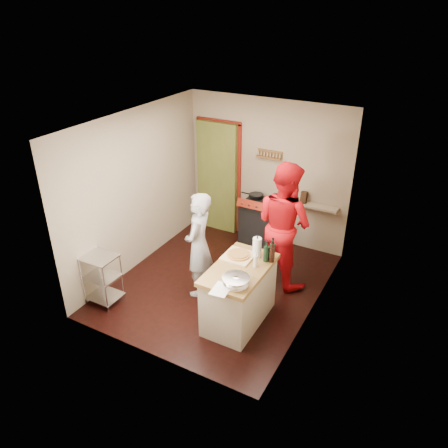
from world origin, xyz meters
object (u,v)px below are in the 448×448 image
(stove, at_px, (260,223))
(wire_shelving, at_px, (102,277))
(island, at_px, (239,293))
(person_red, at_px, (284,224))
(person_stripe, at_px, (199,245))

(stove, relative_size, wire_shelving, 1.26)
(stove, distance_m, island, 2.14)
(stove, height_order, person_red, person_red)
(island, xyz_separation_m, person_stripe, (-0.84, 0.33, 0.35))
(stove, xyz_separation_m, person_red, (0.75, -0.79, 0.54))
(island, distance_m, person_stripe, 0.97)
(wire_shelving, distance_m, person_stripe, 1.48)
(island, relative_size, person_red, 0.65)
(stove, distance_m, wire_shelving, 2.94)
(person_red, bearing_deg, stove, -23.71)
(stove, relative_size, person_red, 0.51)
(stove, xyz_separation_m, island, (0.63, -2.04, 0.02))
(person_red, bearing_deg, person_stripe, 66.80)
(person_stripe, bearing_deg, stove, 162.22)
(wire_shelving, distance_m, island, 2.04)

